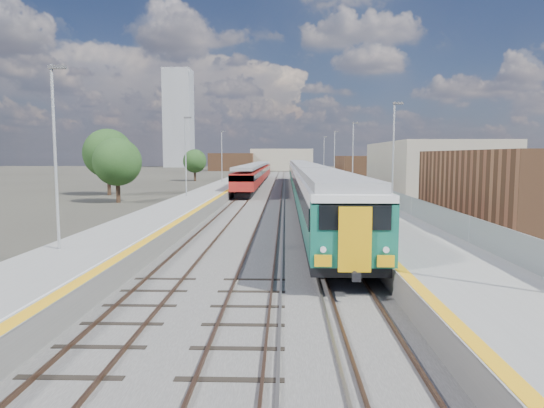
{
  "coord_description": "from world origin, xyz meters",
  "views": [
    {
      "loc": [
        -0.8,
        -11.6,
        4.89
      ],
      "look_at": [
        -1.54,
        15.21,
        2.2
      ],
      "focal_mm": 32.0,
      "sensor_mm": 36.0,
      "label": 1
    }
  ],
  "objects": [
    {
      "name": "ground",
      "position": [
        0.0,
        50.0,
        0.0
      ],
      "size": [
        320.0,
        320.0,
        0.0
      ],
      "primitive_type": "plane",
      "color": "#47443A",
      "rests_on": "ground"
    },
    {
      "name": "ballast_bed",
      "position": [
        -2.25,
        52.5,
        0.03
      ],
      "size": [
        10.5,
        155.0,
        0.06
      ],
      "primitive_type": "cube",
      "color": "#565451",
      "rests_on": "ground"
    },
    {
      "name": "tracks",
      "position": [
        -1.65,
        54.18,
        0.11
      ],
      "size": [
        8.96,
        160.0,
        0.17
      ],
      "color": "#4C3323",
      "rests_on": "ground"
    },
    {
      "name": "platform_right",
      "position": [
        5.28,
        52.49,
        0.54
      ],
      "size": [
        4.7,
        155.0,
        8.52
      ],
      "color": "slate",
      "rests_on": "ground"
    },
    {
      "name": "platform_left",
      "position": [
        -9.05,
        52.49,
        0.52
      ],
      "size": [
        4.3,
        155.0,
        8.52
      ],
      "color": "slate",
      "rests_on": "ground"
    },
    {
      "name": "buildings",
      "position": [
        -18.12,
        138.6,
        10.7
      ],
      "size": [
        72.0,
        185.5,
        40.0
      ],
      "color": "brown",
      "rests_on": "ground"
    },
    {
      "name": "green_train",
      "position": [
        1.5,
        45.91,
        2.32
      ],
      "size": [
        2.99,
        83.2,
        3.29
      ],
      "color": "black",
      "rests_on": "ground"
    },
    {
      "name": "red_train",
      "position": [
        -5.5,
        67.51,
        2.05
      ],
      "size": [
        2.74,
        55.67,
        3.46
      ],
      "color": "black",
      "rests_on": "ground"
    },
    {
      "name": "tree_a",
      "position": [
        -18.13,
        37.98,
        4.22
      ],
      "size": [
        4.95,
        4.95,
        6.71
      ],
      "color": "#382619",
      "rests_on": "ground"
    },
    {
      "name": "tree_b",
      "position": [
        -22.52,
        47.38,
        5.12
      ],
      "size": [
        6.0,
        6.0,
        8.13
      ],
      "color": "#382619",
      "rests_on": "ground"
    },
    {
      "name": "tree_c",
      "position": [
        -18.15,
        80.9,
        3.81
      ],
      "size": [
        4.47,
        4.47,
        6.06
      ],
      "color": "#382619",
      "rests_on": "ground"
    },
    {
      "name": "tree_d",
      "position": [
        22.18,
        63.06,
        3.79
      ],
      "size": [
        4.44,
        4.44,
        6.02
      ],
      "color": "#382619",
      "rests_on": "ground"
    }
  ]
}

